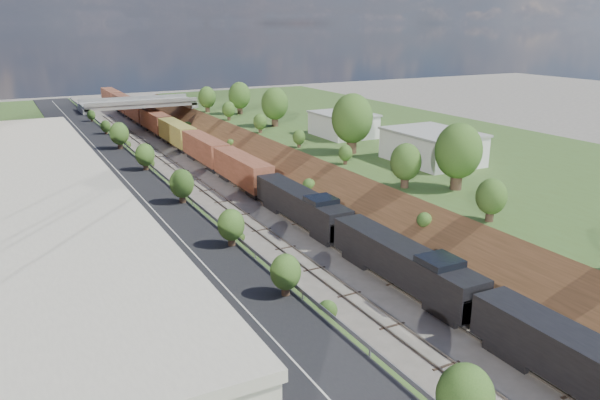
# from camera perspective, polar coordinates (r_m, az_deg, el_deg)

# --- Properties ---
(platform_right) EXTENTS (44.00, 180.00, 5.00)m
(platform_right) POSITION_cam_1_polar(r_m,az_deg,el_deg) (94.21, 13.90, 3.73)
(platform_right) COLOR #3F5723
(platform_right) RESTS_ON ground
(embankment_left) EXTENTS (10.00, 180.00, 10.00)m
(embankment_left) POSITION_cam_1_polar(r_m,az_deg,el_deg) (74.28, -12.74, -1.69)
(embankment_left) COLOR brown
(embankment_left) RESTS_ON ground
(embankment_right) EXTENTS (10.00, 180.00, 10.00)m
(embankment_right) POSITION_cam_1_polar(r_m,az_deg,el_deg) (82.26, 2.16, 0.54)
(embankment_right) COLOR brown
(embankment_right) RESTS_ON ground
(rail_left_track) EXTENTS (1.58, 180.00, 0.18)m
(rail_left_track) POSITION_cam_1_polar(r_m,az_deg,el_deg) (76.65, -6.70, -0.73)
(rail_left_track) COLOR gray
(rail_left_track) RESTS_ON ground
(rail_right_track) EXTENTS (1.58, 180.00, 0.18)m
(rail_right_track) POSITION_cam_1_polar(r_m,az_deg,el_deg) (78.56, -3.16, -0.20)
(rail_right_track) COLOR gray
(rail_right_track) RESTS_ON ground
(road) EXTENTS (8.00, 180.00, 0.10)m
(road) POSITION_cam_1_polar(r_m,az_deg,el_deg) (71.92, -16.45, 1.62)
(road) COLOR black
(road) RESTS_ON platform_left
(guardrail) EXTENTS (0.10, 171.00, 0.70)m
(guardrail) POSITION_cam_1_polar(r_m,az_deg,el_deg) (72.46, -13.29, 2.39)
(guardrail) COLOR #99999E
(guardrail) RESTS_ON platform_left
(commercial_building) EXTENTS (14.30, 62.30, 7.00)m
(commercial_building) POSITION_cam_1_polar(r_m,az_deg,el_deg) (48.66, -25.86, -2.33)
(commercial_building) COLOR brown
(commercial_building) RESTS_ON platform_left
(overpass) EXTENTS (24.50, 8.30, 7.40)m
(overpass) POSITION_cam_1_polar(r_m,az_deg,el_deg) (134.71, -15.43, 8.49)
(overpass) COLOR gray
(overpass) RESTS_ON ground
(white_building_near) EXTENTS (9.00, 12.00, 4.00)m
(white_building_near) POSITION_cam_1_polar(r_m,az_deg,el_deg) (81.26, 12.77, 5.01)
(white_building_near) COLOR silver
(white_building_near) RESTS_ON platform_right
(white_building_far) EXTENTS (8.00, 10.00, 3.60)m
(white_building_far) POSITION_cam_1_polar(r_m,az_deg,el_deg) (98.49, 4.24, 7.28)
(white_building_far) COLOR silver
(white_building_far) RESTS_ON platform_right
(tree_right_large) EXTENTS (5.25, 5.25, 7.61)m
(tree_right_large) POSITION_cam_1_polar(r_m,az_deg,el_deg) (67.78, 15.20, 4.59)
(tree_right_large) COLOR #473323
(tree_right_large) RESTS_ON platform_right
(tree_left_crest) EXTENTS (2.45, 2.45, 3.55)m
(tree_left_crest) POSITION_cam_1_polar(r_m,az_deg,el_deg) (36.61, 2.38, -9.14)
(tree_left_crest) COLOR #473323
(tree_left_crest) RESTS_ON platform_left
(freight_train) EXTENTS (3.14, 176.33, 4.67)m
(freight_train) POSITION_cam_1_polar(r_m,az_deg,el_deg) (107.60, -10.48, 5.63)
(freight_train) COLOR black
(freight_train) RESTS_ON ground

